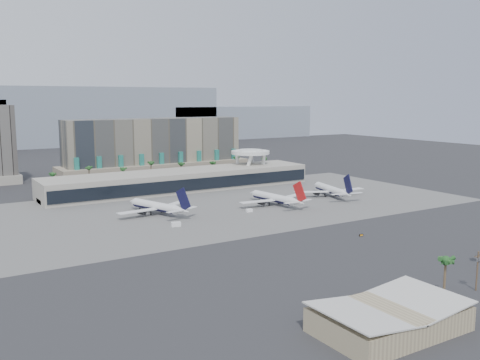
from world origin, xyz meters
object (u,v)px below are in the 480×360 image
airliner_centre (275,198)px  service_vehicle_b (249,211)px  airliner_left (157,206)px  service_vehicle_a (176,224)px  taxiway_sign (361,235)px  utility_pole (478,267)px  airliner_right (331,190)px

airliner_centre → service_vehicle_b: size_ratio=14.15×
airliner_left → airliner_centre: bearing=-28.7°
service_vehicle_a → taxiway_sign: bearing=-31.5°
airliner_left → service_vehicle_a: airliner_left is taller
utility_pole → airliner_left: 153.14m
airliner_centre → service_vehicle_a: (-65.60, -16.43, -2.81)m
utility_pole → airliner_left: size_ratio=0.28×
airliner_left → airliner_centre: 63.61m
airliner_right → service_vehicle_a: bearing=-156.1°
airliner_left → service_vehicle_b: airliner_left is taller
utility_pole → service_vehicle_a: (-41.80, 119.78, -6.11)m
airliner_left → service_vehicle_b: size_ratio=13.88×
service_vehicle_b → airliner_left: bearing=158.5°
airliner_right → airliner_left: bearing=-171.2°
utility_pole → service_vehicle_b: 128.52m
service_vehicle_a → taxiway_sign: service_vehicle_a is taller
airliner_left → taxiway_sign: size_ratio=21.29×
airliner_right → service_vehicle_b: size_ratio=14.42×
airliner_centre → service_vehicle_b: airliner_centre is taller
airliner_centre → taxiway_sign: size_ratio=21.70×
airliner_centre → airliner_right: airliner_right is taller
airliner_left → airliner_centre: (62.48, -11.92, -0.05)m
utility_pole → airliner_centre: (23.80, 136.21, -3.30)m
airliner_right → taxiway_sign: airliner_right is taller
airliner_centre → airliner_left: bearing=162.8°
service_vehicle_b → taxiway_sign: service_vehicle_b is taller
utility_pole → taxiway_sign: size_ratio=5.91×
utility_pole → airliner_left: airliner_left is taller
taxiway_sign → airliner_right: bearing=60.5°
service_vehicle_b → taxiway_sign: size_ratio=1.53×
airliner_left → service_vehicle_b: (41.06, -19.80, -3.09)m
service_vehicle_b → taxiway_sign: (13.88, -64.13, -0.35)m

